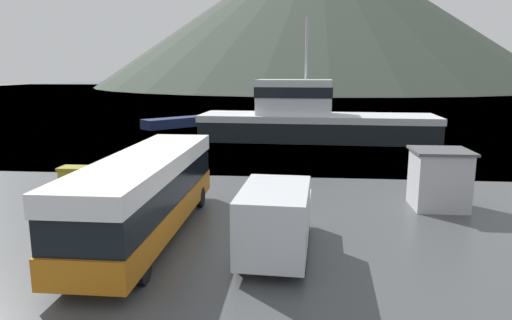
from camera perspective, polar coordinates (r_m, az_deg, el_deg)
The scene contains 8 objects.
water_surface at distance 146.41m, azimuth 3.12°, elevation 8.67°, with size 240.00×240.00×0.00m, color #3D5160.
hill_backdrop at distance 199.18m, azimuth 7.81°, elevation 17.94°, with size 179.50×179.50×60.51m, color #3D473D.
tour_bus at distance 17.50m, azimuth -13.46°, elevation -3.75°, with size 2.59×11.18×3.11m.
delivery_van at distance 15.52m, azimuth 2.56°, elevation -7.17°, with size 2.46×5.69×2.44m.
fishing_boat at distance 41.33m, azimuth 6.94°, elevation 5.19°, with size 21.05×6.62×10.75m.
storage_bin at distance 24.88m, azimuth -21.62°, elevation -2.33°, with size 1.49×1.02×1.39m.
dock_kiosk at distance 22.22m, azimuth 21.91°, elevation -2.18°, with size 2.51×2.38×2.69m.
small_boat at distance 51.46m, azimuth -9.96°, elevation 4.65°, with size 6.74×7.07×1.05m.
Camera 1 is at (5.78, -6.03, 6.15)m, focal length 32.00 mm.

